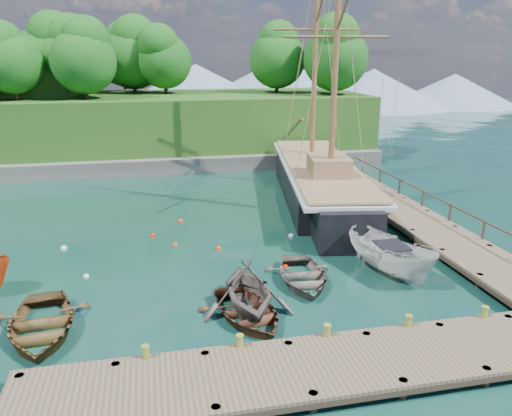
# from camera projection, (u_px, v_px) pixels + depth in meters

# --- Properties ---
(ground) EXTENTS (160.00, 160.00, 0.00)m
(ground) POSITION_uv_depth(u_px,v_px,m) (242.00, 291.00, 21.41)
(ground) COLOR #123727
(ground) RESTS_ON ground
(dock_near) EXTENTS (20.00, 3.20, 1.10)m
(dock_near) POSITION_uv_depth(u_px,v_px,m) (342.00, 365.00, 15.61)
(dock_near) COLOR brown
(dock_near) RESTS_ON ground
(dock_east) EXTENTS (3.20, 24.00, 1.10)m
(dock_east) POSITION_uv_depth(u_px,v_px,m) (407.00, 215.00, 30.11)
(dock_east) COLOR brown
(dock_east) RESTS_ON ground
(bollard_0) EXTENTS (0.26, 0.26, 0.45)m
(bollard_0) POSITION_uv_depth(u_px,v_px,m) (147.00, 374.00, 15.84)
(bollard_0) COLOR olive
(bollard_0) RESTS_ON ground
(bollard_1) EXTENTS (0.26, 0.26, 0.45)m
(bollard_1) POSITION_uv_depth(u_px,v_px,m) (240.00, 363.00, 16.44)
(bollard_1) COLOR olive
(bollard_1) RESTS_ON ground
(bollard_2) EXTENTS (0.26, 0.26, 0.45)m
(bollard_2) POSITION_uv_depth(u_px,v_px,m) (326.00, 352.00, 17.04)
(bollard_2) COLOR olive
(bollard_2) RESTS_ON ground
(bollard_3) EXTENTS (0.26, 0.26, 0.45)m
(bollard_3) POSITION_uv_depth(u_px,v_px,m) (407.00, 342.00, 17.64)
(bollard_3) COLOR olive
(bollard_3) RESTS_ON ground
(bollard_4) EXTENTS (0.26, 0.26, 0.45)m
(bollard_4) POSITION_uv_depth(u_px,v_px,m) (482.00, 332.00, 18.24)
(bollard_4) COLOR olive
(bollard_4) RESTS_ON ground
(rowboat_0) EXTENTS (3.95, 5.18, 1.00)m
(rowboat_0) POSITION_uv_depth(u_px,v_px,m) (42.00, 334.00, 18.12)
(rowboat_0) COLOR brown
(rowboat_0) RESTS_ON ground
(rowboat_1) EXTENTS (3.63, 4.20, 2.21)m
(rowboat_1) POSITION_uv_depth(u_px,v_px,m) (248.00, 312.00, 19.67)
(rowboat_1) COLOR #60564E
(rowboat_1) RESTS_ON ground
(rowboat_2) EXTENTS (4.02, 4.88, 0.88)m
(rowboat_2) POSITION_uv_depth(u_px,v_px,m) (247.00, 319.00, 19.15)
(rowboat_2) COLOR brown
(rowboat_2) RESTS_ON ground
(rowboat_3) EXTENTS (3.51, 4.62, 0.90)m
(rowboat_3) POSITION_uv_depth(u_px,v_px,m) (302.00, 283.00, 22.17)
(rowboat_3) COLOR #5D544B
(rowboat_3) RESTS_ON ground
(cabin_boat_white) EXTENTS (3.42, 5.58, 2.02)m
(cabin_boat_white) POSITION_uv_depth(u_px,v_px,m) (389.00, 274.00, 23.05)
(cabin_boat_white) COLOR silver
(cabin_boat_white) RESTS_ON ground
(schooner) EXTENTS (7.95, 26.56, 19.41)m
(schooner) POSITION_uv_depth(u_px,v_px,m) (319.00, 184.00, 34.50)
(schooner) COLOR black
(schooner) RESTS_ON ground
(mooring_buoy_0) EXTENTS (0.28, 0.28, 0.28)m
(mooring_buoy_0) POSITION_uv_depth(u_px,v_px,m) (86.00, 277.00, 22.72)
(mooring_buoy_0) COLOR white
(mooring_buoy_0) RESTS_ON ground
(mooring_buoy_1) EXTENTS (0.28, 0.28, 0.28)m
(mooring_buoy_1) POSITION_uv_depth(u_px,v_px,m) (175.00, 245.00, 26.46)
(mooring_buoy_1) COLOR #E24617
(mooring_buoy_1) RESTS_ON ground
(mooring_buoy_2) EXTENTS (0.31, 0.31, 0.31)m
(mooring_buoy_2) POSITION_uv_depth(u_px,v_px,m) (219.00, 249.00, 25.93)
(mooring_buoy_2) COLOR #E84800
(mooring_buoy_2) RESTS_ON ground
(mooring_buoy_3) EXTENTS (0.34, 0.34, 0.34)m
(mooring_buoy_3) POSITION_uv_depth(u_px,v_px,m) (291.00, 237.00, 27.73)
(mooring_buoy_3) COLOR silver
(mooring_buoy_3) RESTS_ON ground
(mooring_buoy_4) EXTENTS (0.32, 0.32, 0.32)m
(mooring_buoy_4) POSITION_uv_depth(u_px,v_px,m) (153.00, 236.00, 27.80)
(mooring_buoy_4) COLOR red
(mooring_buoy_4) RESTS_ON ground
(mooring_buoy_5) EXTENTS (0.36, 0.36, 0.36)m
(mooring_buoy_5) POSITION_uv_depth(u_px,v_px,m) (181.00, 222.00, 30.17)
(mooring_buoy_5) COLOR red
(mooring_buoy_5) RESTS_ON ground
(mooring_buoy_6) EXTENTS (0.37, 0.37, 0.37)m
(mooring_buoy_6) POSITION_uv_depth(u_px,v_px,m) (64.00, 249.00, 25.98)
(mooring_buoy_6) COLOR silver
(mooring_buoy_6) RESTS_ON ground
(mooring_buoy_7) EXTENTS (0.30, 0.30, 0.30)m
(mooring_buoy_7) POSITION_uv_depth(u_px,v_px,m) (285.00, 267.00, 23.74)
(mooring_buoy_7) COLOR #F62200
(mooring_buoy_7) RESTS_ON ground
(headland) EXTENTS (51.00, 19.31, 12.90)m
(headland) POSITION_uv_depth(u_px,v_px,m) (44.00, 101.00, 46.47)
(headland) COLOR #474744
(headland) RESTS_ON ground
(distant_ridge) EXTENTS (117.00, 40.00, 10.00)m
(distant_ridge) POSITION_uv_depth(u_px,v_px,m) (192.00, 86.00, 86.33)
(distant_ridge) COLOR #728CA5
(distant_ridge) RESTS_ON ground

